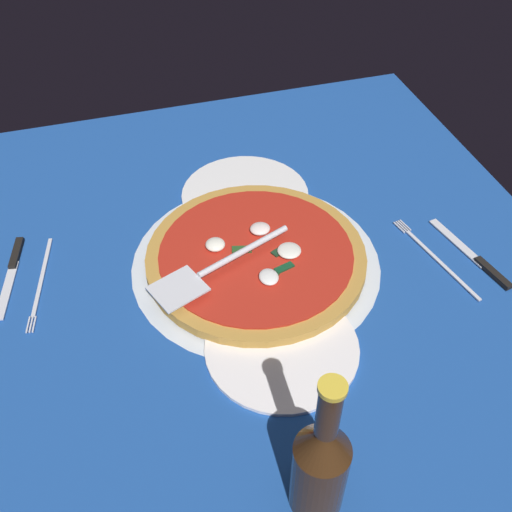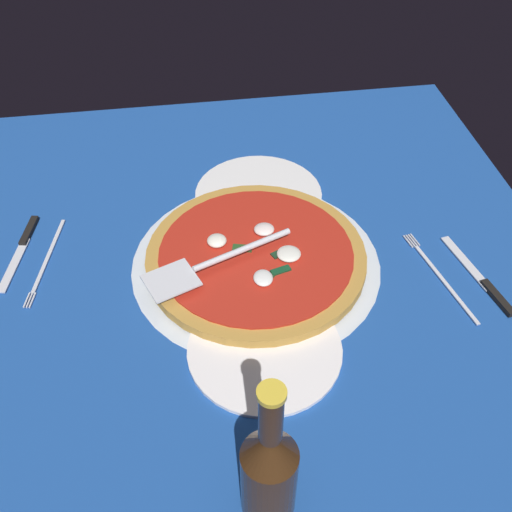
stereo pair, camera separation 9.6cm
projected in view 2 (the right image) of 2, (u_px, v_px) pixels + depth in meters
The scene contains 9 objects.
ground_plane at pixel (239, 272), 96.63cm from camera, with size 105.55×105.55×0.80cm, color #1C4998.
pizza_pan at pixel (256, 262), 97.09cm from camera, with size 40.25×40.25×0.89cm, color silver.
dinner_plate_left at pixel (258, 195), 109.53cm from camera, with size 23.20×23.20×1.00cm, color white.
dinner_plate_right at pixel (265, 350), 84.56cm from camera, with size 22.01×22.01×1.00cm, color white.
pizza at pixel (256, 256), 96.08cm from camera, with size 35.46×35.46×3.28cm.
pizza_server at pixel (211, 263), 91.22cm from camera, with size 12.54×24.15×1.00cm.
place_setting_near at pixel (34, 255), 98.46cm from camera, with size 23.08×14.89×1.40cm.
place_setting_far at pixel (462, 281), 94.31cm from camera, with size 20.56×15.52×1.40cm.
beer_bottle at pixel (269, 470), 63.23cm from camera, with size 6.23×6.23×23.72cm.
Camera 2 is at (66.68, -7.33, 69.26)cm, focal length 41.91 mm.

